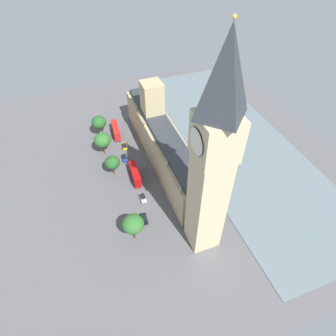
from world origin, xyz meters
The scene contains 18 objects.
ground_plane centered at (0.00, 0.00, 0.00)m, with size 142.28×142.28×0.00m, color #565659.
river_thames centered at (-34.40, 0.00, 0.12)m, with size 43.47×128.05×0.25m, color slate.
parliament_building centered at (-1.99, -1.55, 8.26)m, with size 11.07×65.39×27.44m.
clock_tower centered at (-0.65, 38.62, 33.30)m, with size 9.35×9.35×64.27m.
double_decker_bus_near_tower centered at (12.13, -21.79, 2.63)m, with size 3.39×10.67×4.75m.
car_yellow_cab_under_trees centered at (10.91, -11.99, 0.89)m, with size 2.04×4.49×1.74m.
car_blue_corner centered at (12.69, -5.03, 0.89)m, with size 2.13×4.45×1.74m.
double_decker_bus_trailing centered at (11.55, 6.93, 2.63)m, with size 3.15×10.63×4.75m.
car_silver_far_end centered at (11.85, 17.27, 0.89)m, with size 2.01×4.26×1.74m.
car_black_opposite_hall centered at (14.02, 25.93, 0.89)m, with size 2.30×4.54×1.74m.
pedestrian_leading centered at (6.95, 3.60, 0.77)m, with size 0.63×0.53×1.72m.
pedestrian_midblock centered at (5.92, 2.40, 0.69)m, with size 0.59×0.49×1.54m.
plane_tree_kerbside centered at (19.39, -11.52, 6.90)m, with size 6.61×6.61×9.74m.
plane_tree_by_river_gate centered at (18.67, 31.34, 7.51)m, with size 6.53×6.53×10.31m.
plane_tree_slot_10 centered at (18.41, 1.43, 5.89)m, with size 5.67×5.67×8.33m.
plane_tree_slot_11 centered at (18.41, -23.40, 7.33)m, with size 6.23×6.23×10.01m.
street_lamp_slot_12 centered at (19.02, -17.72, 4.42)m, with size 0.56×0.56×6.34m.
street_lamp_slot_13 centered at (19.01, -16.97, 4.49)m, with size 0.56×0.56×6.45m.
Camera 1 is at (25.97, 80.24, 78.22)m, focal length 30.57 mm.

